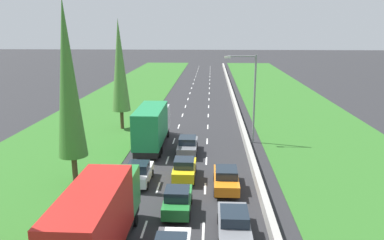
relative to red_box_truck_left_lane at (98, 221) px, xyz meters
The scene contains 16 objects.
ground_plane 42.31m from the red_box_truck_left_lane, 85.31° to the left, with size 300.00×300.00×0.00m, color #28282B.
grass_verge_left 43.16m from the red_box_truck_left_lane, 102.32° to the left, with size 14.00×140.00×0.04m, color #2D6623.
grass_verge_right 45.77m from the red_box_truck_left_lane, 67.08° to the left, with size 14.00×140.00×0.04m, color #2D6623.
median_barrier 43.13m from the red_box_truck_left_lane, 77.74° to the left, with size 0.44×120.00×0.85m, color #9E9B93.
lane_markings 42.31m from the red_box_truck_left_lane, 85.31° to the left, with size 3.64×116.00×0.01m.
red_box_truck_left_lane is the anchor object (origin of this frame).
white_hatchback_left_lane 9.95m from the red_box_truck_left_lane, 89.07° to the left, with size 1.74×3.90×1.72m.
green_hatchback_centre_lane 6.52m from the red_box_truck_left_lane, 56.70° to the left, with size 1.74×3.90×1.72m.
grey_sedan_right_lane 7.52m from the red_box_truck_left_lane, 20.36° to the left, with size 1.82×4.50×1.64m.
yellow_hatchback_centre_lane 11.57m from the red_box_truck_left_lane, 72.06° to the left, with size 1.74×3.90×1.72m.
grey_sedan_centre_lane 17.53m from the red_box_truck_left_lane, 78.79° to the left, with size 1.82×4.50×1.64m.
orange_sedan_right_lane 11.45m from the red_box_truck_left_lane, 53.67° to the left, with size 1.82×4.50×1.64m.
green_box_truck_left_lane 18.93m from the red_box_truck_left_lane, 90.58° to the left, with size 2.46×9.40×4.18m.
poplar_tree_second 12.20m from the red_box_truck_left_lane, 116.01° to the left, with size 2.14×2.14×13.70m.
poplar_tree_third 26.69m from the red_box_truck_left_lane, 100.65° to the left, with size 2.12×2.12×12.61m.
street_light_mast 23.26m from the red_box_truck_left_lane, 65.45° to the left, with size 3.20×0.28×9.00m.
Camera 1 is at (2.11, 1.00, 11.56)m, focal length 35.45 mm.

